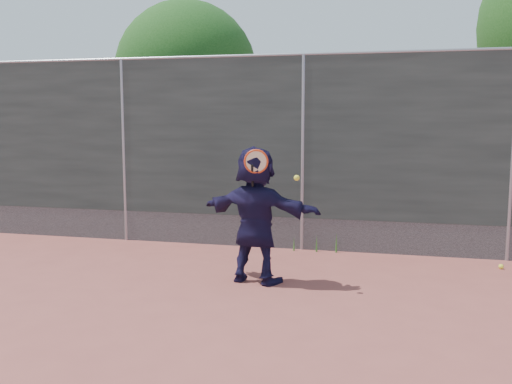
# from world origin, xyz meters

# --- Properties ---
(ground) EXTENTS (80.00, 80.00, 0.00)m
(ground) POSITION_xyz_m (0.00, 0.00, 0.00)
(ground) COLOR #9E4C42
(ground) RESTS_ON ground
(player) EXTENTS (1.66, 0.85, 1.71)m
(player) POSITION_xyz_m (-0.27, 1.58, 0.85)
(player) COLOR #171335
(player) RESTS_ON ground
(ball_ground) EXTENTS (0.07, 0.07, 0.07)m
(ball_ground) POSITION_xyz_m (2.84, 2.96, 0.03)
(ball_ground) COLOR yellow
(ball_ground) RESTS_ON ground
(fence) EXTENTS (20.00, 0.06, 3.03)m
(fence) POSITION_xyz_m (-0.00, 3.50, 1.58)
(fence) COLOR #38423D
(fence) RESTS_ON ground
(swing_action) EXTENTS (0.68, 0.15, 0.51)m
(swing_action) POSITION_xyz_m (-0.18, 1.38, 1.49)
(swing_action) COLOR red
(swing_action) RESTS_ON ground
(tree_left) EXTENTS (3.15, 3.00, 4.53)m
(tree_left) POSITION_xyz_m (-2.85, 6.55, 2.94)
(tree_left) COLOR #382314
(tree_left) RESTS_ON ground
(weed_clump) EXTENTS (0.68, 0.07, 0.30)m
(weed_clump) POSITION_xyz_m (0.29, 3.38, 0.13)
(weed_clump) COLOR #387226
(weed_clump) RESTS_ON ground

